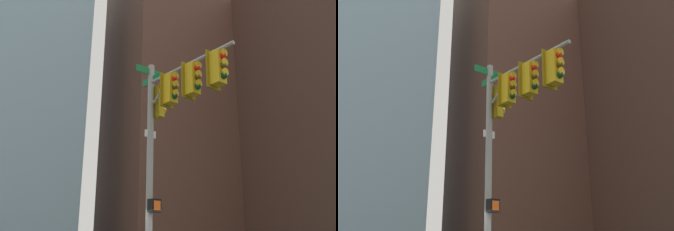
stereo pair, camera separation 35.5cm
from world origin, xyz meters
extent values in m
cylinder|color=gray|center=(0.05, 0.34, 3.73)|extent=(0.22, 0.22, 7.46)
cylinder|color=gray|center=(-0.35, 2.14, 6.81)|extent=(0.92, 3.62, 0.12)
cylinder|color=gray|center=(-0.09, 0.99, 6.36)|extent=(0.31, 1.03, 0.75)
cube|color=#0F6B33|center=(0.05, 0.34, 7.21)|extent=(1.27, 0.31, 0.24)
cube|color=#0F6B33|center=(0.05, 0.34, 6.91)|extent=(0.23, 0.92, 0.24)
cube|color=white|center=(0.05, 0.34, 4.96)|extent=(0.45, 0.13, 0.24)
cube|color=gold|center=(-0.17, 1.34, 6.25)|extent=(0.41, 0.41, 1.00)
cube|color=#7D640C|center=(-0.13, 1.16, 6.25)|extent=(0.54, 0.16, 1.16)
sphere|color=red|center=(-0.21, 1.54, 6.55)|extent=(0.20, 0.20, 0.20)
cylinder|color=gold|center=(-0.23, 1.60, 6.64)|extent=(0.23, 0.09, 0.23)
sphere|color=#4C330A|center=(-0.21, 1.54, 6.25)|extent=(0.20, 0.20, 0.20)
cylinder|color=gold|center=(-0.23, 1.60, 6.34)|extent=(0.23, 0.09, 0.23)
sphere|color=#0A3819|center=(-0.21, 1.54, 5.95)|extent=(0.20, 0.20, 0.20)
cylinder|color=gold|center=(-0.23, 1.60, 6.04)|extent=(0.23, 0.09, 0.23)
cube|color=gold|center=(-0.39, 2.34, 6.25)|extent=(0.41, 0.41, 1.00)
cube|color=#7D640C|center=(-0.35, 2.15, 6.25)|extent=(0.54, 0.16, 1.16)
sphere|color=red|center=(-0.44, 2.54, 6.55)|extent=(0.20, 0.20, 0.20)
cylinder|color=gold|center=(-0.45, 2.60, 6.64)|extent=(0.23, 0.09, 0.23)
sphere|color=#4C330A|center=(-0.44, 2.54, 6.25)|extent=(0.20, 0.20, 0.20)
cylinder|color=gold|center=(-0.45, 2.60, 6.34)|extent=(0.23, 0.09, 0.23)
sphere|color=#0A3819|center=(-0.44, 2.54, 5.95)|extent=(0.20, 0.20, 0.20)
cylinder|color=gold|center=(-0.45, 2.60, 6.04)|extent=(0.23, 0.09, 0.23)
cube|color=gold|center=(-0.61, 3.34, 6.25)|extent=(0.41, 0.41, 1.00)
cube|color=#7D640C|center=(-0.57, 3.15, 6.25)|extent=(0.54, 0.16, 1.16)
sphere|color=red|center=(-0.66, 3.54, 6.55)|extent=(0.20, 0.20, 0.20)
cylinder|color=gold|center=(-0.67, 3.60, 6.64)|extent=(0.23, 0.09, 0.23)
sphere|color=#4C330A|center=(-0.66, 3.54, 6.25)|extent=(0.20, 0.20, 0.20)
cylinder|color=gold|center=(-0.67, 3.60, 6.34)|extent=(0.23, 0.09, 0.23)
sphere|color=#0A3819|center=(-0.66, 3.54, 5.95)|extent=(0.20, 0.20, 0.20)
cylinder|color=gold|center=(-0.67, 3.60, 6.04)|extent=(0.23, 0.09, 0.23)
cube|color=gold|center=(-0.25, 0.28, 6.11)|extent=(0.41, 0.41, 1.00)
cube|color=#7D640C|center=(-0.06, 0.32, 6.11)|extent=(0.16, 0.54, 1.16)
sphere|color=#470A07|center=(-0.45, 0.23, 6.41)|extent=(0.20, 0.20, 0.20)
cylinder|color=gold|center=(-0.51, 0.22, 6.50)|extent=(0.09, 0.23, 0.23)
sphere|color=#4C330A|center=(-0.45, 0.23, 6.11)|extent=(0.20, 0.20, 0.20)
cylinder|color=gold|center=(-0.51, 0.22, 6.20)|extent=(0.09, 0.23, 0.23)
sphere|color=green|center=(-0.45, 0.23, 5.81)|extent=(0.20, 0.20, 0.20)
cylinder|color=gold|center=(-0.51, 0.22, 5.90)|extent=(0.09, 0.23, 0.23)
cube|color=black|center=(0.00, 0.60, 2.62)|extent=(0.41, 0.32, 0.40)
cube|color=#EA5914|center=(-0.03, 0.73, 2.62)|extent=(0.25, 0.07, 0.28)
cube|color=brown|center=(-21.73, -34.97, 23.67)|extent=(20.33, 15.78, 47.34)
cube|color=brown|center=(-24.77, -44.77, 26.46)|extent=(16.67, 16.92, 52.93)
camera|label=1|loc=(5.12, 11.07, 1.67)|focal=39.65mm
camera|label=2|loc=(4.80, 11.23, 1.67)|focal=39.65mm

